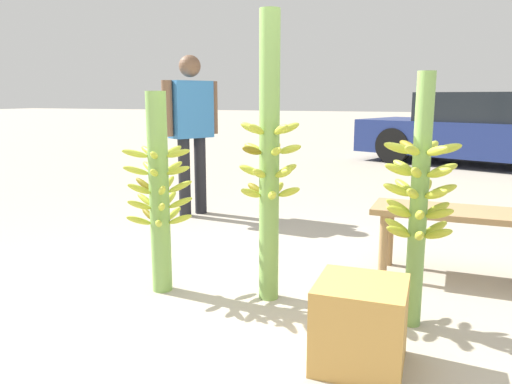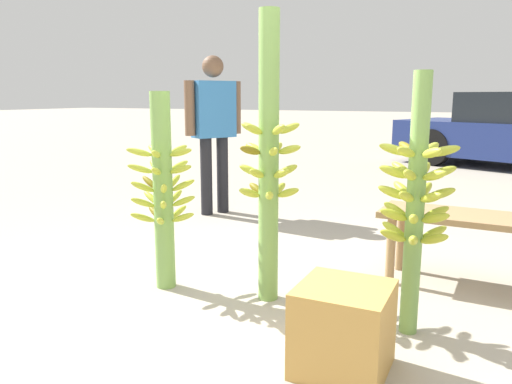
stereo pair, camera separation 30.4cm
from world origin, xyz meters
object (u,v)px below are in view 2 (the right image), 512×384
at_px(banana_stalk_right, 416,201).
at_px(banana_stalk_center, 269,161).
at_px(banana_stalk_left, 163,190).
at_px(vendor_person, 214,122).
at_px(produce_crate, 343,329).
at_px(market_bench, 466,227).

bearing_deg(banana_stalk_right, banana_stalk_center, 174.40).
bearing_deg(banana_stalk_left, vendor_person, 111.55).
bearing_deg(produce_crate, banana_stalk_right, 67.97).
xyz_separation_m(banana_stalk_center, produce_crate, (0.65, -0.61, -0.66)).
relative_size(banana_stalk_center, market_bench, 1.58).
distance_m(banana_stalk_center, banana_stalk_right, 0.88).
bearing_deg(vendor_person, produce_crate, -109.43).
height_order(banana_stalk_center, market_bench, banana_stalk_center).
height_order(banana_stalk_right, vendor_person, vendor_person).
distance_m(vendor_person, produce_crate, 3.35).
xyz_separation_m(banana_stalk_right, vendor_person, (-2.34, 1.95, 0.26)).
relative_size(banana_stalk_center, vendor_person, 1.05).
relative_size(vendor_person, market_bench, 1.51).
height_order(banana_stalk_left, market_bench, banana_stalk_left).
xyz_separation_m(banana_stalk_left, vendor_person, (-0.78, 1.98, 0.33)).
xyz_separation_m(banana_stalk_center, vendor_person, (-1.47, 1.86, 0.12)).
height_order(banana_stalk_right, produce_crate, banana_stalk_right).
bearing_deg(banana_stalk_left, market_bench, 25.30).
bearing_deg(banana_stalk_left, banana_stalk_right, 1.05).
bearing_deg(banana_stalk_center, produce_crate, -43.09).
bearing_deg(banana_stalk_center, vendor_person, 128.32).
bearing_deg(banana_stalk_right, produce_crate, -112.03).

